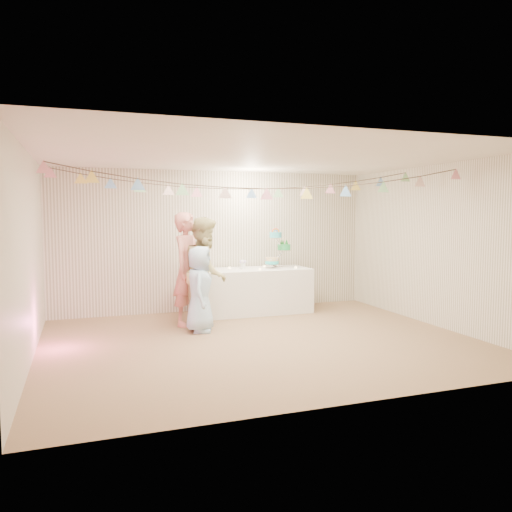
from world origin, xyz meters
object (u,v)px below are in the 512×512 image
object	(u,v)px
cake_stand	(278,252)
person_adult_b	(206,272)
table	(251,291)
person_adult_a	(188,269)
person_child	(200,289)

from	to	relation	value
cake_stand	person_adult_b	distance (m)	1.84
person_adult_b	table	bearing A→B (deg)	-31.78
person_adult_a	table	bearing A→B (deg)	-23.99
cake_stand	person_adult_a	xyz separation A→B (m)	(-1.83, -0.67, -0.17)
cake_stand	person_adult_b	bearing A→B (deg)	-150.87
person_adult_a	person_child	distance (m)	0.58
person_adult_a	person_adult_b	size ratio (longest dim) A/B	1.04
table	person_adult_b	distance (m)	1.42
table	person_child	distance (m)	1.68
table	person_adult_b	xyz separation A→B (m)	(-1.04, -0.84, 0.48)
table	person_adult_a	world-z (taller)	person_adult_a
person_adult_b	person_child	bearing A→B (deg)	170.12
person_adult_a	person_adult_b	world-z (taller)	person_adult_a
person_adult_a	person_child	size ratio (longest dim) A/B	1.39
person_adult_a	person_child	xyz separation A→B (m)	(0.07, -0.52, -0.26)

